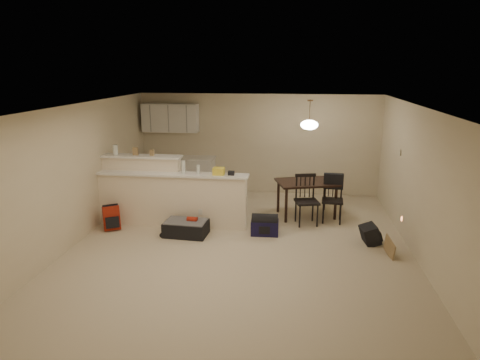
% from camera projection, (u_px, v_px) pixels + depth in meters
% --- Properties ---
extents(room, '(7.00, 7.02, 2.50)m').
position_uv_depth(room, '(241.00, 179.00, 7.40)').
color(room, beige).
rests_on(room, ground).
extents(breakfast_bar, '(3.08, 0.58, 1.39)m').
position_uv_depth(breakfast_bar, '(161.00, 195.00, 8.73)').
color(breakfast_bar, '#F5E3C6').
rests_on(breakfast_bar, ground).
extents(upper_cabinets, '(1.40, 0.34, 0.70)m').
position_uv_depth(upper_cabinets, '(170.00, 118.00, 10.69)').
color(upper_cabinets, white).
rests_on(upper_cabinets, room).
extents(kitchen_counter, '(1.80, 0.60, 0.90)m').
position_uv_depth(kitchen_counter, '(179.00, 175.00, 10.91)').
color(kitchen_counter, white).
rests_on(kitchen_counter, ground).
extents(thermostat, '(0.02, 0.12, 0.12)m').
position_uv_depth(thermostat, '(400.00, 152.00, 8.45)').
color(thermostat, beige).
rests_on(thermostat, room).
extents(jar, '(0.10, 0.10, 0.20)m').
position_uv_depth(jar, '(115.00, 150.00, 8.75)').
color(jar, silver).
rests_on(jar, breakfast_bar).
extents(cereal_box, '(0.10, 0.07, 0.16)m').
position_uv_depth(cereal_box, '(135.00, 151.00, 8.71)').
color(cereal_box, '#95774D').
rests_on(cereal_box, breakfast_bar).
extents(small_box, '(0.08, 0.06, 0.12)m').
position_uv_depth(small_box, '(152.00, 153.00, 8.67)').
color(small_box, '#95774D').
rests_on(small_box, breakfast_bar).
extents(bottle_a, '(0.07, 0.07, 0.26)m').
position_uv_depth(bottle_a, '(183.00, 167.00, 8.43)').
color(bottle_a, silver).
rests_on(bottle_a, breakfast_bar).
extents(bottle_b, '(0.06, 0.06, 0.18)m').
position_uv_depth(bottle_b, '(198.00, 170.00, 8.40)').
color(bottle_b, silver).
rests_on(bottle_b, breakfast_bar).
extents(bag_lump, '(0.22, 0.18, 0.14)m').
position_uv_depth(bag_lump, '(219.00, 171.00, 8.36)').
color(bag_lump, '#95774D').
rests_on(bag_lump, breakfast_bar).
extents(pouch, '(0.12, 0.10, 0.08)m').
position_uv_depth(pouch, '(231.00, 173.00, 8.33)').
color(pouch, '#95774D').
rests_on(pouch, breakfast_bar).
extents(dining_table, '(1.42, 1.14, 0.77)m').
position_uv_depth(dining_table, '(307.00, 186.00, 9.13)').
color(dining_table, black).
rests_on(dining_table, ground).
extents(pendant_lamp, '(0.36, 0.36, 0.62)m').
position_uv_depth(pendant_lamp, '(309.00, 124.00, 8.80)').
color(pendant_lamp, brown).
rests_on(pendant_lamp, room).
extents(dining_chair_near, '(0.54, 0.52, 1.03)m').
position_uv_depth(dining_chair_near, '(307.00, 200.00, 8.68)').
color(dining_chair_near, black).
rests_on(dining_chair_near, ground).
extents(dining_chair_far, '(0.46, 0.44, 0.97)m').
position_uv_depth(dining_chair_far, '(333.00, 199.00, 8.83)').
color(dining_chair_far, black).
rests_on(dining_chair_far, ground).
extents(suitcase, '(0.84, 0.58, 0.27)m').
position_uv_depth(suitcase, '(186.00, 228.00, 8.20)').
color(suitcase, black).
rests_on(suitcase, ground).
extents(red_backpack, '(0.37, 0.33, 0.47)m').
position_uv_depth(red_backpack, '(111.00, 218.00, 8.47)').
color(red_backpack, '#A12212').
rests_on(red_backpack, ground).
extents(navy_duffel, '(0.53, 0.30, 0.29)m').
position_uv_depth(navy_duffel, '(265.00, 228.00, 8.22)').
color(navy_duffel, '#15123A').
rests_on(navy_duffel, ground).
extents(black_daypack, '(0.32, 0.41, 0.34)m').
position_uv_depth(black_daypack, '(370.00, 235.00, 7.81)').
color(black_daypack, black).
rests_on(black_daypack, ground).
extents(cardboard_sheet, '(0.09, 0.41, 0.31)m').
position_uv_depth(cardboard_sheet, '(390.00, 248.00, 7.27)').
color(cardboard_sheet, '#95774D').
rests_on(cardboard_sheet, ground).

